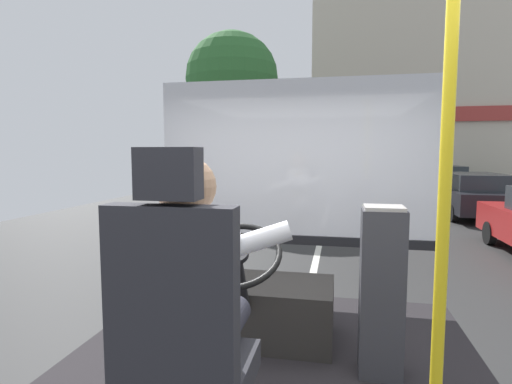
# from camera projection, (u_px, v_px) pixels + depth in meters

# --- Properties ---
(ground) EXTENTS (18.00, 44.00, 0.06)m
(ground) POSITION_uv_depth(u_px,v_px,m) (324.00, 227.00, 10.82)
(ground) COLOR #2C2C2C
(driver_seat) EXTENTS (0.48, 0.48, 1.32)m
(driver_seat) POSITION_uv_depth(u_px,v_px,m) (183.00, 346.00, 1.56)
(driver_seat) COLOR black
(driver_seat) RESTS_ON bus_floor
(bus_driver) EXTENTS (0.77, 0.59, 0.83)m
(bus_driver) POSITION_uv_depth(u_px,v_px,m) (192.00, 283.00, 1.64)
(bus_driver) COLOR #282833
(bus_driver) RESTS_ON driver_seat
(steering_console) EXTENTS (1.10, 1.03, 0.87)m
(steering_console) POSITION_uv_depth(u_px,v_px,m) (253.00, 307.00, 2.84)
(steering_console) COLOR #282623
(steering_console) RESTS_ON bus_floor
(handrail_pole) EXTENTS (0.04, 0.04, 2.03)m
(handrail_pole) POSITION_uv_depth(u_px,v_px,m) (443.00, 235.00, 1.43)
(handrail_pole) COLOR yellow
(handrail_pole) RESTS_ON bus_floor
(fare_box) EXTENTS (0.24, 0.22, 1.00)m
(fare_box) POSITION_uv_depth(u_px,v_px,m) (381.00, 292.00, 2.35)
(fare_box) COLOR #333338
(fare_box) RESTS_ON bus_floor
(windshield_panel) EXTENTS (2.50, 0.08, 1.48)m
(windshield_panel) POSITION_uv_depth(u_px,v_px,m) (295.00, 181.00, 3.65)
(windshield_panel) COLOR silver
(street_tree) EXTENTS (3.08, 3.08, 5.93)m
(street_tree) POSITION_uv_depth(u_px,v_px,m) (232.00, 80.00, 13.53)
(street_tree) COLOR #4C3828
(street_tree) RESTS_ON ground
(shop_building) EXTENTS (13.28, 4.70, 8.53)m
(shop_building) POSITION_uv_depth(u_px,v_px,m) (458.00, 103.00, 18.92)
(shop_building) COLOR #BCB29E
(shop_building) RESTS_ON ground
(parked_car_black) EXTENTS (1.81, 4.24, 1.33)m
(parked_car_black) POSITION_uv_depth(u_px,v_px,m) (472.00, 194.00, 12.45)
(parked_car_black) COLOR black
(parked_car_black) RESTS_ON ground
(parked_car_green) EXTENTS (1.95, 4.22, 1.41)m
(parked_car_green) POSITION_uv_depth(u_px,v_px,m) (438.00, 182.00, 16.97)
(parked_car_green) COLOR #195633
(parked_car_green) RESTS_ON ground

